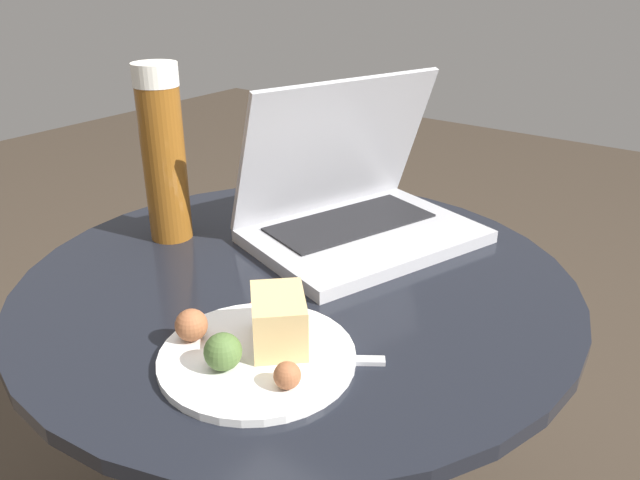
% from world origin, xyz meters
% --- Properties ---
extents(table, '(0.72, 0.72, 0.56)m').
position_xyz_m(table, '(0.00, 0.00, 0.41)').
color(table, black).
rests_on(table, ground_plane).
extents(napkin, '(0.18, 0.14, 0.00)m').
position_xyz_m(napkin, '(-0.16, -0.07, 0.56)').
color(napkin, '#B7332D').
rests_on(napkin, table).
extents(laptop, '(0.37, 0.32, 0.23)m').
position_xyz_m(laptop, '(0.15, 0.01, 0.61)').
color(laptop, '#B2B2B7').
rests_on(laptop, table).
extents(beer_glass, '(0.06, 0.06, 0.25)m').
position_xyz_m(beer_glass, '(-0.01, 0.23, 0.69)').
color(beer_glass, brown).
rests_on(beer_glass, table).
extents(snack_plate, '(0.20, 0.20, 0.07)m').
position_xyz_m(snack_plate, '(-0.17, -0.08, 0.58)').
color(snack_plate, white).
rests_on(snack_plate, table).
extents(fork, '(0.11, 0.15, 0.00)m').
position_xyz_m(fork, '(-0.15, -0.11, 0.57)').
color(fork, silver).
rests_on(fork, table).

